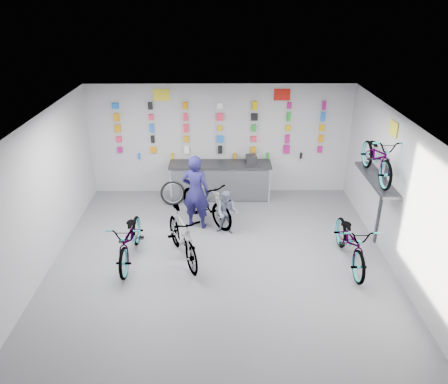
{
  "coord_description": "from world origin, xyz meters",
  "views": [
    {
      "loc": [
        0.01,
        -7.22,
        5.19
      ],
      "look_at": [
        0.08,
        1.4,
        1.17
      ],
      "focal_mm": 35.0,
      "sensor_mm": 36.0,
      "label": 1
    }
  ],
  "objects_px": {
    "clerk": "(196,192)",
    "customer": "(227,213)",
    "bike_right": "(351,241)",
    "counter": "(220,181)",
    "bike_service": "(206,201)",
    "bike_left": "(130,239)",
    "bike_center": "(182,236)"
  },
  "relations": [
    {
      "from": "counter",
      "to": "clerk",
      "type": "distance_m",
      "value": 1.72
    },
    {
      "from": "bike_right",
      "to": "customer",
      "type": "distance_m",
      "value": 2.81
    },
    {
      "from": "counter",
      "to": "bike_center",
      "type": "xyz_separation_m",
      "value": [
        -0.79,
        -2.98,
        0.07
      ]
    },
    {
      "from": "customer",
      "to": "bike_right",
      "type": "bearing_deg",
      "value": -9.59
    },
    {
      "from": "counter",
      "to": "customer",
      "type": "distance_m",
      "value": 1.91
    },
    {
      "from": "bike_left",
      "to": "counter",
      "type": "bearing_deg",
      "value": 58.94
    },
    {
      "from": "bike_right",
      "to": "customer",
      "type": "relative_size",
      "value": 1.86
    },
    {
      "from": "counter",
      "to": "bike_right",
      "type": "distance_m",
      "value": 4.13
    },
    {
      "from": "counter",
      "to": "bike_service",
      "type": "distance_m",
      "value": 1.4
    },
    {
      "from": "bike_service",
      "to": "customer",
      "type": "height_order",
      "value": "bike_service"
    },
    {
      "from": "bike_left",
      "to": "customer",
      "type": "distance_m",
      "value": 2.29
    },
    {
      "from": "bike_right",
      "to": "clerk",
      "type": "distance_m",
      "value": 3.62
    },
    {
      "from": "bike_right",
      "to": "bike_service",
      "type": "xyz_separation_m",
      "value": [
        -3.01,
        1.79,
        0.03
      ]
    },
    {
      "from": "counter",
      "to": "bike_service",
      "type": "relative_size",
      "value": 1.47
    },
    {
      "from": "counter",
      "to": "clerk",
      "type": "bearing_deg",
      "value": -109.87
    },
    {
      "from": "bike_left",
      "to": "clerk",
      "type": "relative_size",
      "value": 1.06
    },
    {
      "from": "bike_center",
      "to": "bike_service",
      "type": "bearing_deg",
      "value": 52.45
    },
    {
      "from": "bike_service",
      "to": "clerk",
      "type": "distance_m",
      "value": 0.47
    },
    {
      "from": "clerk",
      "to": "customer",
      "type": "height_order",
      "value": "clerk"
    },
    {
      "from": "bike_service",
      "to": "counter",
      "type": "bearing_deg",
      "value": 34.76
    },
    {
      "from": "bike_service",
      "to": "clerk",
      "type": "relative_size",
      "value": 1.02
    },
    {
      "from": "bike_right",
      "to": "bike_service",
      "type": "relative_size",
      "value": 1.08
    },
    {
      "from": "bike_left",
      "to": "bike_service",
      "type": "bearing_deg",
      "value": 47.83
    },
    {
      "from": "bike_right",
      "to": "bike_service",
      "type": "bearing_deg",
      "value": 148.51
    },
    {
      "from": "bike_center",
      "to": "clerk",
      "type": "xyz_separation_m",
      "value": [
        0.22,
        1.41,
        0.35
      ]
    },
    {
      "from": "counter",
      "to": "bike_left",
      "type": "xyz_separation_m",
      "value": [
        -1.86,
        -2.99,
        0.02
      ]
    },
    {
      "from": "customer",
      "to": "bike_left",
      "type": "bearing_deg",
      "value": -134.86
    },
    {
      "from": "bike_service",
      "to": "bike_left",
      "type": "bearing_deg",
      "value": -174.25
    },
    {
      "from": "bike_center",
      "to": "bike_right",
      "type": "relative_size",
      "value": 0.94
    },
    {
      "from": "bike_center",
      "to": "counter",
      "type": "bearing_deg",
      "value": 53.06
    },
    {
      "from": "bike_service",
      "to": "clerk",
      "type": "xyz_separation_m",
      "value": [
        -0.23,
        -0.22,
        0.35
      ]
    },
    {
      "from": "counter",
      "to": "customer",
      "type": "bearing_deg",
      "value": -85.39
    }
  ]
}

